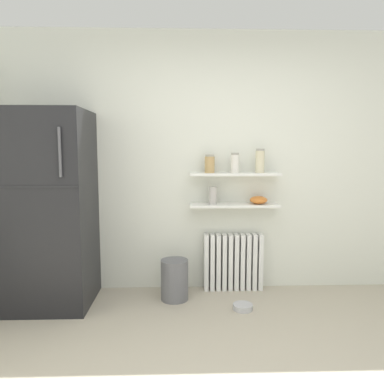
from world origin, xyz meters
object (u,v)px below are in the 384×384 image
(refrigerator, at_px, (49,209))
(radiator, at_px, (233,262))
(vase, at_px, (213,195))
(shelf_bowl, at_px, (259,200))
(storage_jar_1, at_px, (235,163))
(storage_jar_0, at_px, (210,164))
(trash_bin, at_px, (175,280))
(storage_jar_2, at_px, (260,161))
(pet_food_bowl, at_px, (243,307))

(refrigerator, xyz_separation_m, radiator, (1.74, 0.28, -0.60))
(radiator, height_order, vase, vase)
(shelf_bowl, bearing_deg, storage_jar_1, 180.00)
(refrigerator, relative_size, storage_jar_1, 9.10)
(storage_jar_1, xyz_separation_m, vase, (-0.22, -0.00, -0.32))
(storage_jar_0, distance_m, storage_jar_1, 0.25)
(trash_bin, bearing_deg, vase, 28.73)
(storage_jar_0, relative_size, storage_jar_1, 0.92)
(refrigerator, bearing_deg, storage_jar_1, 8.06)
(storage_jar_0, height_order, vase, storage_jar_0)
(vase, bearing_deg, storage_jar_2, 0.00)
(storage_jar_1, relative_size, vase, 1.11)
(radiator, relative_size, storage_jar_2, 2.52)
(vase, height_order, shelf_bowl, vase)
(refrigerator, bearing_deg, vase, 9.19)
(storage_jar_1, bearing_deg, storage_jar_2, 0.00)
(radiator, relative_size, pet_food_bowl, 3.36)
(storage_jar_2, relative_size, trash_bin, 0.61)
(refrigerator, relative_size, pet_food_bowl, 10.04)
(storage_jar_0, bearing_deg, storage_jar_1, 0.00)
(trash_bin, bearing_deg, radiator, 21.77)
(shelf_bowl, bearing_deg, storage_jar_0, 180.00)
(storage_jar_2, height_order, vase, storage_jar_2)
(trash_bin, xyz_separation_m, pet_food_bowl, (0.62, -0.25, -0.17))
(storage_jar_0, height_order, pet_food_bowl, storage_jar_0)
(shelf_bowl, distance_m, pet_food_bowl, 1.04)
(shelf_bowl, xyz_separation_m, pet_food_bowl, (-0.22, -0.46, -0.91))
(storage_jar_2, xyz_separation_m, pet_food_bowl, (-0.23, -0.46, -1.30))
(pet_food_bowl, bearing_deg, storage_jar_2, 63.65)
(storage_jar_0, relative_size, shelf_bowl, 1.04)
(vase, distance_m, shelf_bowl, 0.46)
(refrigerator, height_order, storage_jar_0, refrigerator)
(shelf_bowl, height_order, pet_food_bowl, shelf_bowl)
(refrigerator, bearing_deg, storage_jar_0, 9.38)
(refrigerator, xyz_separation_m, vase, (1.53, 0.25, 0.09))
(trash_bin, relative_size, pet_food_bowl, 2.19)
(storage_jar_1, height_order, pet_food_bowl, storage_jar_1)
(pet_food_bowl, bearing_deg, storage_jar_0, 120.43)
(pet_food_bowl, bearing_deg, trash_bin, 157.89)
(storage_jar_1, bearing_deg, shelf_bowl, -0.00)
(storage_jar_1, height_order, vase, storage_jar_1)
(refrigerator, distance_m, radiator, 1.87)
(refrigerator, xyz_separation_m, storage_jar_0, (1.50, 0.25, 0.40))
(storage_jar_2, distance_m, pet_food_bowl, 1.39)
(storage_jar_1, bearing_deg, pet_food_bowl, -87.37)
(refrigerator, xyz_separation_m, trash_bin, (1.15, 0.04, -0.70))
(radiator, bearing_deg, storage_jar_1, -90.00)
(storage_jar_1, distance_m, pet_food_bowl, 1.36)
(storage_jar_0, distance_m, shelf_bowl, 0.61)
(refrigerator, relative_size, shelf_bowl, 10.30)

